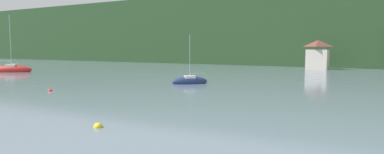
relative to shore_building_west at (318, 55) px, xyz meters
The scene contains 6 objects.
wooded_hillside 37.18m from the shore_building_west, 94.29° to the left, with size 352.00×53.08×42.20m.
shore_building_west is the anchor object (origin of this frame).
sailboat_far_1 36.29m from the shore_building_west, 104.10° to the right, with size 3.95×3.80×6.12m.
sailboat_far_6 56.79m from the shore_building_west, 143.53° to the right, with size 6.80×5.46×10.38m.
mooring_buoy_near 56.53m from the shore_building_west, 92.46° to the right, with size 0.50×0.50×0.50m, color yellow.
mooring_buoy_mid 50.89m from the shore_building_west, 110.23° to the right, with size 0.44×0.44×0.44m, color red.
Camera 1 is at (10.77, 20.96, 4.33)m, focal length 31.45 mm.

